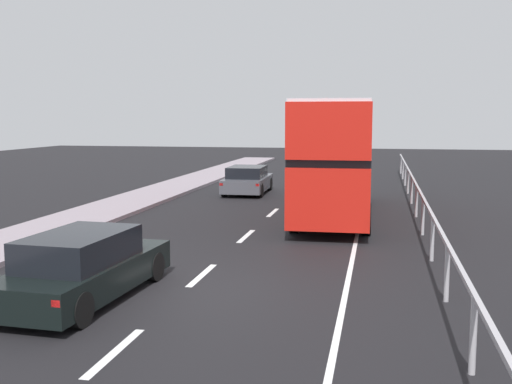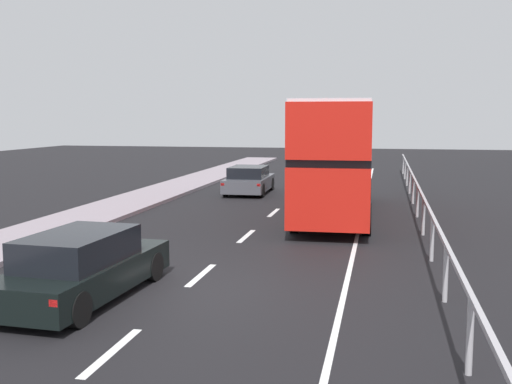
% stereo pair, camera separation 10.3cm
% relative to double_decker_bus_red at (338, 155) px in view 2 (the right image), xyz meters
% --- Properties ---
extents(ground_plane, '(73.08, 120.00, 0.10)m').
position_rel_double_decker_bus_red_xyz_m(ground_plane, '(-2.40, -10.71, -2.29)').
color(ground_plane, black).
extents(lane_paint_markings, '(3.47, 46.00, 0.01)m').
position_rel_double_decker_bus_red_xyz_m(lane_paint_markings, '(-0.31, -1.95, -2.23)').
color(lane_paint_markings, silver).
rests_on(lane_paint_markings, ground).
extents(bridge_side_railing, '(0.10, 42.00, 1.17)m').
position_rel_double_decker_bus_red_xyz_m(bridge_side_railing, '(2.92, -1.71, -1.29)').
color(bridge_side_railing, '#ADA8AE').
rests_on(bridge_side_railing, ground).
extents(double_decker_bus_red, '(2.71, 10.90, 4.16)m').
position_rel_double_decker_bus_red_xyz_m(double_decker_bus_red, '(0.00, 0.00, 0.00)').
color(double_decker_bus_red, red).
rests_on(double_decker_bus_red, ground).
extents(hatchback_car_near, '(1.96, 4.63, 1.38)m').
position_rel_double_decker_bus_red_xyz_m(hatchback_car_near, '(-4.15, -11.75, -1.57)').
color(hatchback_car_near, black).
rests_on(hatchback_car_near, ground).
extents(sedan_car_ahead, '(1.98, 4.19, 1.31)m').
position_rel_double_decker_bus_red_xyz_m(sedan_car_ahead, '(-4.61, 5.58, -1.60)').
color(sedan_car_ahead, '#4A4D54').
rests_on(sedan_car_ahead, ground).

